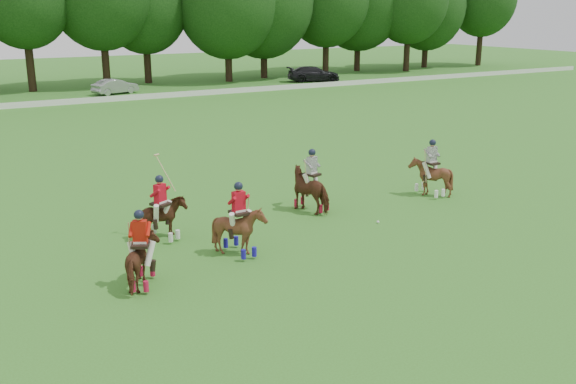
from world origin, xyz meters
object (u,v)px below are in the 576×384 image
car_right (314,74)px  polo_stripe_a (312,189)px  polo_ball (378,222)px  polo_red_a (142,260)px  polo_red_b (161,218)px  car_mid (115,87)px  polo_stripe_b (431,176)px  polo_red_c (239,229)px

car_right → polo_stripe_a: polo_stripe_a is taller
polo_ball → polo_red_a: bearing=-172.9°
car_right → polo_stripe_a: size_ratio=2.32×
polo_red_b → polo_stripe_a: bearing=2.7°
polo_red_b → polo_stripe_a: polo_red_b is taller
polo_red_a → polo_ball: size_ratio=23.36×
car_mid → polo_stripe_a: bearing=157.4°
polo_stripe_b → polo_ball: bearing=-155.8°
polo_red_a → polo_red_b: bearing=62.9°
polo_stripe_a → polo_red_b: bearing=-177.3°
car_right → polo_red_a: (-30.27, -40.01, -0.02)m
car_mid → polo_red_c: 39.82m
polo_red_a → polo_red_b: 3.57m
car_right → polo_red_b: 46.67m
polo_red_a → polo_red_b: polo_red_b is taller
polo_stripe_a → polo_stripe_b: bearing=-7.2°
polo_red_a → polo_stripe_b: size_ratio=0.94×
car_mid → polo_stripe_b: polo_stripe_b is taller
car_mid → polo_stripe_a: (-2.85, -36.57, 0.17)m
polo_red_b → polo_ball: bearing=-16.9°
polo_ball → polo_red_c: bearing=-177.2°
polo_red_a → car_right: bearing=52.9°
polo_red_c → polo_stripe_a: polo_stripe_a is taller
polo_red_a → polo_stripe_a: size_ratio=0.93×
polo_ball → polo_red_b: bearing=163.1°
polo_stripe_a → polo_red_c: bearing=-147.6°
car_right → polo_ball: car_right is taller
car_mid → polo_red_a: 41.29m
polo_stripe_a → polo_ball: 2.77m
polo_ball → polo_stripe_b: bearing=24.2°
polo_stripe_b → polo_stripe_a: bearing=172.8°
car_right → polo_red_c: 47.64m
car_right → polo_red_a: size_ratio=2.50×
car_right → polo_red_b: size_ratio=1.99×
polo_stripe_a → car_mid: bearing=85.5°
car_right → polo_red_a: 50.17m
polo_red_a → polo_ball: (8.55, 1.07, -0.70)m
polo_red_c → polo_stripe_a: 4.90m
polo_red_b → polo_ball: size_ratio=29.36×
car_mid → polo_stripe_b: 37.28m
car_right → polo_red_c: size_ratio=2.37×
car_mid → polo_red_c: (-6.99, -39.20, 0.14)m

